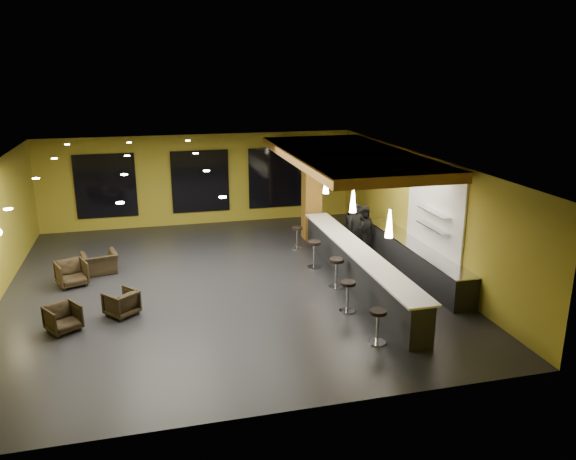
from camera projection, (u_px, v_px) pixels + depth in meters
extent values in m
cube|color=black|center=(225.00, 284.00, 16.18)|extent=(12.00, 13.00, 0.10)
cube|color=black|center=(221.00, 161.00, 15.16)|extent=(12.00, 13.00, 0.10)
cube|color=olive|center=(200.00, 180.00, 21.76)|extent=(12.00, 0.10, 3.50)
cube|color=olive|center=(275.00, 326.00, 9.58)|extent=(12.00, 0.10, 3.50)
cube|color=olive|center=(421.00, 211.00, 17.09)|extent=(0.10, 13.00, 3.50)
cube|color=#AF7533|center=(348.00, 156.00, 17.08)|extent=(3.60, 8.00, 0.28)
cube|color=black|center=(106.00, 186.00, 20.85)|extent=(2.20, 0.06, 2.40)
cube|color=black|center=(200.00, 181.00, 21.67)|extent=(2.20, 0.06, 2.40)
cube|color=black|center=(276.00, 178.00, 22.37)|extent=(2.20, 0.06, 2.40)
cube|color=white|center=(435.00, 211.00, 16.07)|extent=(0.06, 3.20, 2.40)
cube|color=black|center=(357.00, 267.00, 15.95)|extent=(0.60, 8.00, 1.00)
cube|color=white|center=(358.00, 250.00, 15.80)|extent=(0.78, 8.10, 0.05)
cube|color=black|center=(413.00, 258.00, 16.90)|extent=(0.70, 6.00, 0.86)
cube|color=silver|center=(414.00, 244.00, 16.77)|extent=(0.72, 6.00, 0.03)
cube|color=silver|center=(433.00, 227.00, 15.96)|extent=(0.30, 1.50, 0.03)
cube|color=silver|center=(434.00, 212.00, 15.83)|extent=(0.30, 1.50, 0.03)
cube|color=brown|center=(312.00, 191.00, 19.87)|extent=(0.60, 0.60, 3.50)
cone|color=white|center=(389.00, 224.00, 13.56)|extent=(0.20, 0.20, 0.70)
cone|color=white|center=(353.00, 200.00, 15.89)|extent=(0.20, 0.20, 0.70)
cone|color=white|center=(326.00, 183.00, 18.21)|extent=(0.20, 0.20, 0.70)
imported|color=black|center=(356.00, 230.00, 18.17)|extent=(0.71, 0.52, 1.78)
imported|color=black|center=(353.00, 225.00, 19.22)|extent=(0.88, 0.78, 1.53)
imported|color=black|center=(363.00, 228.00, 18.75)|extent=(0.81, 0.57, 1.56)
imported|color=black|center=(63.00, 318.00, 13.17)|extent=(0.97, 0.97, 0.65)
imported|color=black|center=(121.00, 303.00, 14.01)|extent=(0.99, 0.99, 0.65)
imported|color=black|center=(72.00, 273.00, 15.88)|extent=(1.01, 1.02, 0.72)
imported|color=black|center=(100.00, 263.00, 16.83)|extent=(1.15, 1.05, 0.64)
cylinder|color=silver|center=(377.00, 342.00, 12.67)|extent=(0.41, 0.41, 0.03)
cylinder|color=silver|center=(378.00, 328.00, 12.57)|extent=(0.07, 0.07, 0.71)
cylinder|color=black|center=(378.00, 312.00, 12.46)|extent=(0.39, 0.39, 0.08)
cylinder|color=silver|center=(347.00, 311.00, 14.30)|extent=(0.41, 0.41, 0.03)
cylinder|color=silver|center=(348.00, 298.00, 14.20)|extent=(0.07, 0.07, 0.72)
cylinder|color=black|center=(348.00, 283.00, 14.09)|extent=(0.39, 0.39, 0.08)
cylinder|color=silver|center=(336.00, 287.00, 15.84)|extent=(0.43, 0.43, 0.03)
cylinder|color=silver|center=(336.00, 274.00, 15.73)|extent=(0.08, 0.08, 0.75)
cylinder|color=black|center=(337.00, 260.00, 15.61)|extent=(0.41, 0.41, 0.09)
cylinder|color=silver|center=(314.00, 267.00, 17.36)|extent=(0.43, 0.43, 0.03)
cylinder|color=silver|center=(314.00, 255.00, 17.25)|extent=(0.08, 0.08, 0.76)
cylinder|color=black|center=(314.00, 243.00, 17.14)|extent=(0.41, 0.41, 0.09)
cylinder|color=silver|center=(297.00, 248.00, 19.17)|extent=(0.39, 0.39, 0.03)
cylinder|color=silver|center=(297.00, 239.00, 19.07)|extent=(0.07, 0.07, 0.68)
cylinder|color=black|center=(297.00, 228.00, 18.96)|extent=(0.37, 0.37, 0.08)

